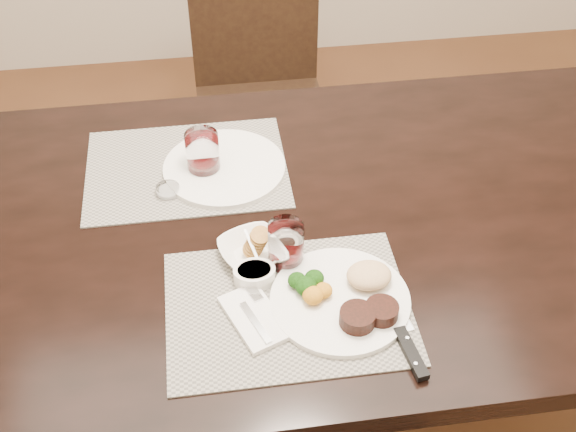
{
  "coord_description": "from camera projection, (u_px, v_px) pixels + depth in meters",
  "views": [
    {
      "loc": [
        -0.19,
        -1.12,
        1.81
      ],
      "look_at": [
        -0.04,
        -0.07,
        0.82
      ],
      "focal_mm": 45.0,
      "sensor_mm": 36.0,
      "label": 1
    }
  ],
  "objects": [
    {
      "name": "salt_cellar",
      "position": [
        168.0,
        191.0,
        1.6
      ],
      "size": [
        0.05,
        0.05,
        0.02
      ],
      "rotation": [
        0.0,
        0.0,
        0.35
      ],
      "color": "white",
      "rests_on": "dining_table"
    },
    {
      "name": "dinner_plate",
      "position": [
        347.0,
        297.0,
        1.36
      ],
      "size": [
        0.27,
        0.27,
        0.05
      ],
      "rotation": [
        0.0,
        0.0,
        0.1
      ],
      "color": "white",
      "rests_on": "placemat_near"
    },
    {
      "name": "sauce_ramekin",
      "position": [
        254.0,
        274.0,
        1.4
      ],
      "size": [
        0.08,
        0.12,
        0.07
      ],
      "rotation": [
        0.0,
        0.0,
        0.37
      ],
      "color": "white",
      "rests_on": "placemat_near"
    },
    {
      "name": "wine_glass_far",
      "position": [
        203.0,
        155.0,
        1.63
      ],
      "size": [
        0.08,
        0.08,
        0.1
      ],
      "rotation": [
        0.0,
        0.0,
        0.34
      ],
      "color": "white",
      "rests_on": "placemat_far"
    },
    {
      "name": "steak_knife",
      "position": [
        406.0,
        340.0,
        1.3
      ],
      "size": [
        0.04,
        0.27,
        0.01
      ],
      "rotation": [
        0.0,
        0.0,
        0.14
      ],
      "color": "white",
      "rests_on": "placemat_near"
    },
    {
      "name": "dining_table",
      "position": [
        303.0,
        244.0,
        1.61
      ],
      "size": [
        2.0,
        1.0,
        0.75
      ],
      "color": "black",
      "rests_on": "ground"
    },
    {
      "name": "cracker_bowl",
      "position": [
        252.0,
        250.0,
        1.45
      ],
      "size": [
        0.17,
        0.17,
        0.06
      ],
      "rotation": [
        0.0,
        0.0,
        0.35
      ],
      "color": "white",
      "rests_on": "placemat_near"
    },
    {
      "name": "chair_far",
      "position": [
        259.0,
        82.0,
        2.4
      ],
      "size": [
        0.42,
        0.42,
        0.9
      ],
      "color": "black",
      "rests_on": "ground"
    },
    {
      "name": "napkin_fork",
      "position": [
        255.0,
        317.0,
        1.34
      ],
      "size": [
        0.13,
        0.17,
        0.01
      ],
      "rotation": [
        0.0,
        0.0,
        0.38
      ],
      "color": "white",
      "rests_on": "placemat_near"
    },
    {
      "name": "placemat_far",
      "position": [
        187.0,
        169.0,
        1.67
      ],
      "size": [
        0.46,
        0.34,
        0.0
      ],
      "primitive_type": "cube",
      "color": "gray",
      "rests_on": "dining_table"
    },
    {
      "name": "far_plate",
      "position": [
        224.0,
        167.0,
        1.66
      ],
      "size": [
        0.28,
        0.28,
        0.01
      ],
      "primitive_type": "cylinder",
      "color": "white",
      "rests_on": "placemat_far"
    },
    {
      "name": "wine_glass_near",
      "position": [
        286.0,
        246.0,
        1.42
      ],
      "size": [
        0.07,
        0.07,
        0.1
      ],
      "rotation": [
        0.0,
        0.0,
        -0.4
      ],
      "color": "white",
      "rests_on": "placemat_near"
    },
    {
      "name": "placemat_near",
      "position": [
        288.0,
        307.0,
        1.36
      ],
      "size": [
        0.46,
        0.34,
        0.0
      ],
      "primitive_type": "cube",
      "color": "gray",
      "rests_on": "dining_table"
    },
    {
      "name": "ground_plane",
      "position": [
        300.0,
        409.0,
        2.06
      ],
      "size": [
        4.5,
        4.5,
        0.0
      ],
      "primitive_type": "plane",
      "color": "#452716",
      "rests_on": "ground"
    }
  ]
}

